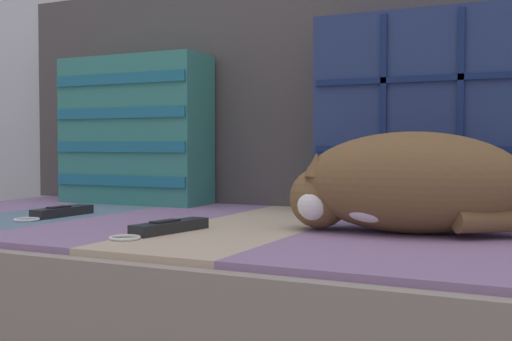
{
  "coord_description": "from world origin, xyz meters",
  "views": [
    {
      "loc": [
        0.39,
        -0.98,
        0.54
      ],
      "look_at": [
        -0.1,
        0.03,
        0.49
      ],
      "focal_mm": 45.0,
      "sensor_mm": 36.0,
      "label": 1
    }
  ],
  "objects_px": {
    "couch": "(323,334)",
    "throw_pillow_striped": "(135,130)",
    "throw_pillow_quilted": "(428,115)",
    "sleeping_cat": "(402,185)",
    "game_remote_near": "(167,227)",
    "game_remote_far": "(60,212)"
  },
  "relations": [
    {
      "from": "couch",
      "to": "throw_pillow_striped",
      "type": "xyz_separation_m",
      "value": [
        -0.58,
        0.22,
        0.38
      ]
    },
    {
      "from": "throw_pillow_quilted",
      "to": "sleeping_cat",
      "type": "relative_size",
      "value": 1.05
    },
    {
      "from": "sleeping_cat",
      "to": "game_remote_near",
      "type": "height_order",
      "value": "sleeping_cat"
    },
    {
      "from": "throw_pillow_quilted",
      "to": "sleeping_cat",
      "type": "distance_m",
      "value": 0.29
    },
    {
      "from": "throw_pillow_quilted",
      "to": "throw_pillow_striped",
      "type": "relative_size",
      "value": 1.15
    },
    {
      "from": "couch",
      "to": "sleeping_cat",
      "type": "bearing_deg",
      "value": -15.76
    },
    {
      "from": "throw_pillow_striped",
      "to": "sleeping_cat",
      "type": "distance_m",
      "value": 0.78
    },
    {
      "from": "sleeping_cat",
      "to": "game_remote_near",
      "type": "distance_m",
      "value": 0.39
    },
    {
      "from": "couch",
      "to": "sleeping_cat",
      "type": "relative_size",
      "value": 4.66
    },
    {
      "from": "throw_pillow_quilted",
      "to": "game_remote_near",
      "type": "height_order",
      "value": "throw_pillow_quilted"
    },
    {
      "from": "throw_pillow_striped",
      "to": "game_remote_near",
      "type": "bearing_deg",
      "value": -48.6
    },
    {
      "from": "throw_pillow_quilted",
      "to": "game_remote_far",
      "type": "bearing_deg",
      "value": -154.6
    },
    {
      "from": "throw_pillow_quilted",
      "to": "game_remote_near",
      "type": "distance_m",
      "value": 0.58
    },
    {
      "from": "game_remote_near",
      "to": "game_remote_far",
      "type": "distance_m",
      "value": 0.35
    },
    {
      "from": "couch",
      "to": "game_remote_far",
      "type": "height_order",
      "value": "game_remote_far"
    },
    {
      "from": "game_remote_far",
      "to": "sleeping_cat",
      "type": "bearing_deg",
      "value": 4.52
    },
    {
      "from": "throw_pillow_striped",
      "to": "sleeping_cat",
      "type": "xyz_separation_m",
      "value": [
        0.73,
        -0.27,
        -0.1
      ]
    },
    {
      "from": "throw_pillow_quilted",
      "to": "game_remote_near",
      "type": "bearing_deg",
      "value": -128.39
    },
    {
      "from": "game_remote_far",
      "to": "game_remote_near",
      "type": "bearing_deg",
      "value": -18.44
    },
    {
      "from": "couch",
      "to": "game_remote_near",
      "type": "relative_size",
      "value": 9.52
    },
    {
      "from": "couch",
      "to": "sleeping_cat",
      "type": "distance_m",
      "value": 0.32
    },
    {
      "from": "throw_pillow_quilted",
      "to": "couch",
      "type": "bearing_deg",
      "value": -122.63
    }
  ]
}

